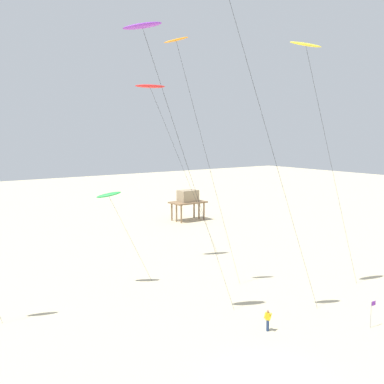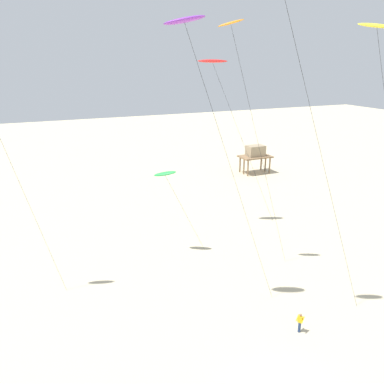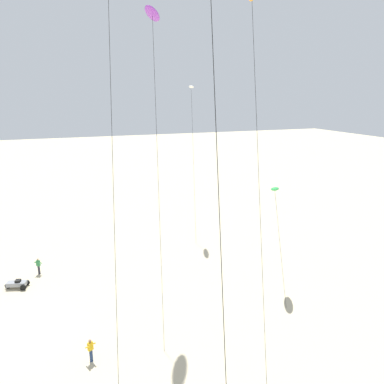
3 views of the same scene
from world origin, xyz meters
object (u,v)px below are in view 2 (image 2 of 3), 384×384
object	(u,v)px
kite_yellow	(377,29)
kite_orange	(233,31)
kite_purple	(185,23)
kite_red	(213,62)
stilt_house	(255,153)
kite_flyer_nearest	(300,322)
kite_green	(165,174)

from	to	relation	value
kite_yellow	kite_orange	world-z (taller)	kite_orange
kite_purple	kite_yellow	world-z (taller)	kite_purple
kite_red	stilt_house	world-z (taller)	kite_red
kite_flyer_nearest	kite_green	bearing A→B (deg)	106.62
kite_green	kite_orange	bearing A→B (deg)	-50.81
kite_green	stilt_house	distance (m)	35.90
kite_green	kite_red	size ratio (longest dim) A/B	0.47
kite_orange	kite_flyer_nearest	xyz separation A→B (m)	(0.56, -11.27, -21.74)
kite_purple	kite_red	world-z (taller)	kite_purple
stilt_house	kite_orange	bearing A→B (deg)	-126.68
kite_purple	kite_yellow	bearing A→B (deg)	-7.39
kite_yellow	kite_green	bearing A→B (deg)	138.20
kite_yellow	kite_flyer_nearest	xyz separation A→B (m)	(-8.65, -4.51, -21.73)
kite_red	kite_flyer_nearest	xyz separation A→B (m)	(-2.75, -21.61, -19.15)
stilt_house	kite_green	bearing A→B (deg)	-137.71
kite_purple	kite_yellow	xyz separation A→B (m)	(15.50, -2.01, -0.07)
kite_orange	stilt_house	world-z (taller)	kite_orange
kite_purple	kite_orange	distance (m)	7.89
kite_green	kite_flyer_nearest	distance (m)	19.25
kite_green	kite_flyer_nearest	bearing A→B (deg)	-73.38
kite_purple	kite_flyer_nearest	size ratio (longest dim) A/B	13.96
kite_red	kite_flyer_nearest	bearing A→B (deg)	-97.26
kite_purple	kite_green	size ratio (longest dim) A/B	2.43
kite_purple	kite_flyer_nearest	distance (m)	23.76
kite_yellow	kite_orange	size ratio (longest dim) A/B	0.98
kite_orange	stilt_house	xyz separation A→B (m)	(21.84, 29.32, -18.87)
kite_yellow	kite_flyer_nearest	bearing A→B (deg)	-152.45
kite_yellow	kite_purple	bearing A→B (deg)	172.61
kite_orange	kite_flyer_nearest	world-z (taller)	kite_orange
kite_yellow	stilt_house	bearing A→B (deg)	70.70
kite_red	kite_purple	bearing A→B (deg)	-122.49
kite_orange	kite_red	distance (m)	11.17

